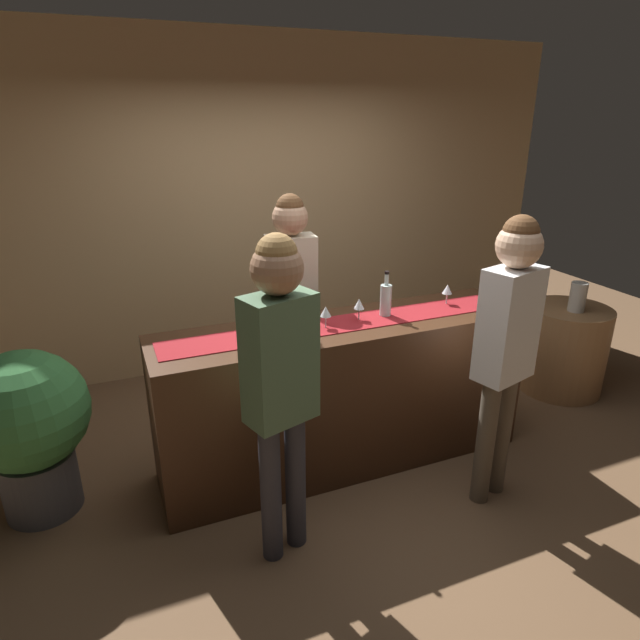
{
  "coord_description": "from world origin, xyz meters",
  "views": [
    {
      "loc": [
        -1.37,
        -2.89,
        2.25
      ],
      "look_at": [
        -0.17,
        0.0,
        1.05
      ],
      "focal_mm": 30.5,
      "sensor_mm": 36.0,
      "label": 1
    }
  ],
  "objects_px": {
    "customer_sipping": "(508,333)",
    "customer_browsing": "(280,369)",
    "wine_bottle_green": "(296,317)",
    "vase_on_side_table": "(578,297)",
    "wine_glass_near_customer": "(326,312)",
    "wine_glass_mid_counter": "(359,305)",
    "potted_plant_tall": "(28,423)",
    "wine_bottle_clear": "(386,299)",
    "bartender": "(291,288)",
    "round_side_table": "(564,349)",
    "wine_glass_far_end": "(447,290)"
  },
  "relations": [
    {
      "from": "bartender",
      "to": "wine_glass_mid_counter",
      "type": "bearing_deg",
      "value": 121.3
    },
    {
      "from": "wine_bottle_clear",
      "to": "vase_on_side_table",
      "type": "height_order",
      "value": "wine_bottle_clear"
    },
    {
      "from": "round_side_table",
      "to": "vase_on_side_table",
      "type": "distance_m",
      "value": 0.5
    },
    {
      "from": "wine_glass_near_customer",
      "to": "bartender",
      "type": "height_order",
      "value": "bartender"
    },
    {
      "from": "vase_on_side_table",
      "to": "potted_plant_tall",
      "type": "relative_size",
      "value": 0.23
    },
    {
      "from": "bartender",
      "to": "round_side_table",
      "type": "xyz_separation_m",
      "value": [
        2.32,
        -0.36,
        -0.72
      ]
    },
    {
      "from": "potted_plant_tall",
      "to": "wine_bottle_clear",
      "type": "bearing_deg",
      "value": -5.25
    },
    {
      "from": "wine_glass_mid_counter",
      "to": "customer_browsing",
      "type": "bearing_deg",
      "value": -138.8
    },
    {
      "from": "wine_bottle_clear",
      "to": "wine_glass_near_customer",
      "type": "relative_size",
      "value": 2.1
    },
    {
      "from": "wine_bottle_green",
      "to": "bartender",
      "type": "relative_size",
      "value": 0.17
    },
    {
      "from": "bartender",
      "to": "potted_plant_tall",
      "type": "bearing_deg",
      "value": 18.13
    },
    {
      "from": "wine_glass_mid_counter",
      "to": "bartender",
      "type": "height_order",
      "value": "bartender"
    },
    {
      "from": "bartender",
      "to": "customer_browsing",
      "type": "distance_m",
      "value": 1.31
    },
    {
      "from": "wine_glass_near_customer",
      "to": "potted_plant_tall",
      "type": "relative_size",
      "value": 0.14
    },
    {
      "from": "bartender",
      "to": "potted_plant_tall",
      "type": "distance_m",
      "value": 1.84
    },
    {
      "from": "customer_sipping",
      "to": "potted_plant_tall",
      "type": "distance_m",
      "value": 2.77
    },
    {
      "from": "wine_bottle_green",
      "to": "potted_plant_tall",
      "type": "bearing_deg",
      "value": 169.78
    },
    {
      "from": "round_side_table",
      "to": "bartender",
      "type": "bearing_deg",
      "value": 171.1
    },
    {
      "from": "bartender",
      "to": "vase_on_side_table",
      "type": "relative_size",
      "value": 7.29
    },
    {
      "from": "wine_glass_far_end",
      "to": "potted_plant_tall",
      "type": "distance_m",
      "value": 2.74
    },
    {
      "from": "wine_bottle_green",
      "to": "customer_sipping",
      "type": "xyz_separation_m",
      "value": [
        1.03,
        -0.64,
        -0.02
      ]
    },
    {
      "from": "wine_bottle_clear",
      "to": "round_side_table",
      "type": "bearing_deg",
      "value": 5.78
    },
    {
      "from": "wine_glass_near_customer",
      "to": "potted_plant_tall",
      "type": "xyz_separation_m",
      "value": [
        -1.74,
        0.25,
        -0.52
      ]
    },
    {
      "from": "customer_sipping",
      "to": "customer_browsing",
      "type": "relative_size",
      "value": 1.0
    },
    {
      "from": "wine_glass_far_end",
      "to": "potted_plant_tall",
      "type": "relative_size",
      "value": 0.14
    },
    {
      "from": "wine_glass_near_customer",
      "to": "customer_sipping",
      "type": "bearing_deg",
      "value": -38.81
    },
    {
      "from": "wine_bottle_clear",
      "to": "wine_glass_far_end",
      "type": "distance_m",
      "value": 0.5
    },
    {
      "from": "customer_browsing",
      "to": "round_side_table",
      "type": "relative_size",
      "value": 2.38
    },
    {
      "from": "wine_glass_far_end",
      "to": "customer_sipping",
      "type": "bearing_deg",
      "value": -99.22
    },
    {
      "from": "wine_bottle_clear",
      "to": "wine_glass_mid_counter",
      "type": "height_order",
      "value": "wine_bottle_clear"
    },
    {
      "from": "wine_bottle_green",
      "to": "wine_glass_mid_counter",
      "type": "distance_m",
      "value": 0.45
    },
    {
      "from": "customer_browsing",
      "to": "round_side_table",
      "type": "xyz_separation_m",
      "value": [
        2.81,
        0.85,
        -0.73
      ]
    },
    {
      "from": "wine_glass_near_customer",
      "to": "potted_plant_tall",
      "type": "height_order",
      "value": "wine_glass_near_customer"
    },
    {
      "from": "wine_bottle_clear",
      "to": "customer_sipping",
      "type": "distance_m",
      "value": 0.81
    },
    {
      "from": "wine_bottle_green",
      "to": "potted_plant_tall",
      "type": "height_order",
      "value": "wine_bottle_green"
    },
    {
      "from": "wine_bottle_green",
      "to": "vase_on_side_table",
      "type": "relative_size",
      "value": 1.26
    },
    {
      "from": "wine_glass_near_customer",
      "to": "vase_on_side_table",
      "type": "height_order",
      "value": "wine_glass_near_customer"
    },
    {
      "from": "customer_sipping",
      "to": "wine_bottle_clear",
      "type": "bearing_deg",
      "value": 102.67
    },
    {
      "from": "customer_browsing",
      "to": "vase_on_side_table",
      "type": "xyz_separation_m",
      "value": [
        2.79,
        0.79,
        -0.24
      ]
    },
    {
      "from": "wine_glass_far_end",
      "to": "vase_on_side_table",
      "type": "xyz_separation_m",
      "value": [
        1.34,
        0.08,
        -0.25
      ]
    },
    {
      "from": "wine_glass_near_customer",
      "to": "customer_sipping",
      "type": "height_order",
      "value": "customer_sipping"
    },
    {
      "from": "bartender",
      "to": "potted_plant_tall",
      "type": "height_order",
      "value": "bartender"
    },
    {
      "from": "wine_glass_far_end",
      "to": "customer_sipping",
      "type": "distance_m",
      "value": 0.77
    },
    {
      "from": "customer_sipping",
      "to": "wine_bottle_green",
      "type": "bearing_deg",
      "value": 132.77
    },
    {
      "from": "wine_glass_near_customer",
      "to": "wine_glass_far_end",
      "type": "distance_m",
      "value": 0.95
    },
    {
      "from": "wine_glass_far_end",
      "to": "wine_bottle_clear",
      "type": "bearing_deg",
      "value": -175.73
    },
    {
      "from": "wine_glass_near_customer",
      "to": "vase_on_side_table",
      "type": "bearing_deg",
      "value": 4.39
    },
    {
      "from": "customer_browsing",
      "to": "customer_sipping",
      "type": "bearing_deg",
      "value": -19.39
    },
    {
      "from": "vase_on_side_table",
      "to": "potted_plant_tall",
      "type": "bearing_deg",
      "value": 178.88
    },
    {
      "from": "wine_bottle_green",
      "to": "customer_sipping",
      "type": "relative_size",
      "value": 0.17
    }
  ]
}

